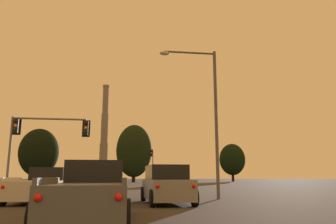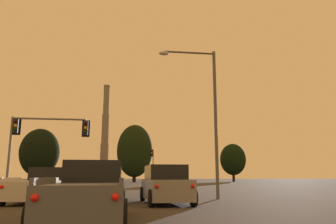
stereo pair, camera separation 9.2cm
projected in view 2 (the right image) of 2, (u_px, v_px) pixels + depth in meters
The scene contains 11 objects.
pickup_truck_center_lane_second at pixel (89, 193), 9.79m from camera, with size 2.22×5.52×1.82m.
suv_right_lane_front at pixel (165, 185), 16.28m from camera, with size 2.29×4.97×1.86m.
suv_center_lane_front at pixel (104, 184), 17.61m from camera, with size 2.19×4.94×1.86m.
pickup_truck_left_lane_front at pixel (41, 186), 17.31m from camera, with size 2.42×5.58×1.82m.
traffic_light_overhead_left at pixel (38, 135), 23.61m from camera, with size 5.67×0.50×5.56m.
traffic_light_far_right at pixel (152, 161), 58.21m from camera, with size 0.78×0.50×6.22m.
street_lamp at pixel (207, 105), 20.44m from camera, with size 3.68×0.36×9.26m.
smokestack at pixel (105, 142), 134.02m from camera, with size 5.37×5.37×39.56m.
treeline_left_mid at pixel (40, 152), 88.84m from camera, with size 10.48×9.43×14.39m.
treeline_far_right at pixel (233, 159), 97.30m from camera, with size 7.67×6.90×11.13m.
treeline_center_left at pixel (135, 151), 87.74m from camera, with size 9.47×8.53×15.27m.
Camera 2 is at (1.35, -2.68, 1.27)m, focal length 35.00 mm.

